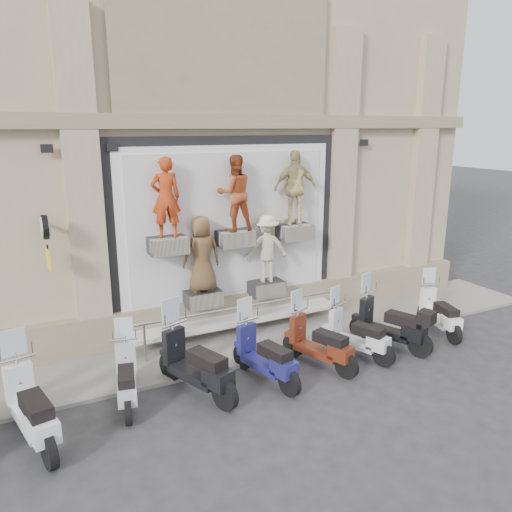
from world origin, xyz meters
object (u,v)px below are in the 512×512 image
object	(u,v)px
scooter_g	(357,325)
guard_rail	(247,325)
scooter_e	(265,345)
scooter_i	(440,304)
scooter_c	(126,367)
scooter_f	(319,332)
scooter_d	(195,352)
clock_sign_bracket	(46,235)
scooter_h	(391,314)
scooter_b	(30,394)

from	to	relation	value
scooter_g	guard_rail	bearing A→B (deg)	116.86
scooter_e	scooter_g	xyz separation A→B (m)	(2.22, 0.06, -0.04)
scooter_g	scooter_i	distance (m)	2.54
scooter_c	scooter_g	distance (m)	4.76
scooter_e	scooter_f	distance (m)	1.26
scooter_f	scooter_g	world-z (taller)	scooter_f
scooter_f	scooter_e	bearing A→B (deg)	162.69
scooter_g	scooter_i	bearing A→B (deg)	-17.38
scooter_g	scooter_c	bearing A→B (deg)	155.29
scooter_c	scooter_d	bearing A→B (deg)	0.97
scooter_c	clock_sign_bracket	bearing A→B (deg)	129.63
guard_rail	scooter_f	bearing A→B (deg)	-63.23
scooter_d	scooter_h	world-z (taller)	scooter_d
guard_rail	scooter_b	xyz separation A→B (m)	(-4.50, -1.79, 0.37)
scooter_d	scooter_e	xyz separation A→B (m)	(1.34, -0.14, -0.08)
guard_rail	scooter_h	xyz separation A→B (m)	(2.73, -1.58, 0.33)
guard_rail	scooter_e	size ratio (longest dim) A/B	2.70
scooter_h	scooter_d	bearing A→B (deg)	157.69
scooter_i	scooter_f	bearing A→B (deg)	-161.92
scooter_c	scooter_i	xyz separation A→B (m)	(7.28, -0.15, 0.01)
clock_sign_bracket	scooter_i	world-z (taller)	clock_sign_bracket
scooter_d	guard_rail	bearing A→B (deg)	20.96
scooter_c	scooter_i	distance (m)	7.28
clock_sign_bracket	scooter_d	bearing A→B (deg)	-43.19
clock_sign_bracket	scooter_b	bearing A→B (deg)	-104.86
clock_sign_bracket	scooter_e	distance (m)	4.57
scooter_b	scooter_c	size ratio (longest dim) A/B	1.18
scooter_b	scooter_e	xyz separation A→B (m)	(4.07, 0.11, -0.07)
scooter_e	scooter_f	size ratio (longest dim) A/B	1.01
guard_rail	scooter_g	bearing A→B (deg)	-42.15
scooter_f	scooter_d	bearing A→B (deg)	158.50
scooter_d	scooter_g	size ratio (longest dim) A/B	1.17
scooter_i	guard_rail	bearing A→B (deg)	176.47
guard_rail	scooter_c	size ratio (longest dim) A/B	2.91
scooter_g	scooter_h	bearing A→B (deg)	-18.17
scooter_c	scooter_h	size ratio (longest dim) A/B	0.89
scooter_h	scooter_i	world-z (taller)	scooter_h
scooter_e	scooter_i	xyz separation A→B (m)	(4.75, 0.22, -0.04)
scooter_h	guard_rail	bearing A→B (deg)	128.12
scooter_c	scooter_d	xyz separation A→B (m)	(1.20, -0.23, 0.14)
clock_sign_bracket	scooter_b	size ratio (longest dim) A/B	0.50
scooter_c	scooter_f	size ratio (longest dim) A/B	0.94
clock_sign_bracket	scooter_h	bearing A→B (deg)	-17.14
scooter_d	scooter_f	xyz separation A→B (m)	(2.59, -0.10, -0.09)
scooter_e	scooter_f	bearing A→B (deg)	-10.93
scooter_g	scooter_i	world-z (taller)	scooter_g
guard_rail	scooter_c	distance (m)	3.24
scooter_c	scooter_i	bearing A→B (deg)	10.56
clock_sign_bracket	scooter_e	bearing A→B (deg)	-31.77
scooter_f	scooter_i	bearing A→B (deg)	-16.30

